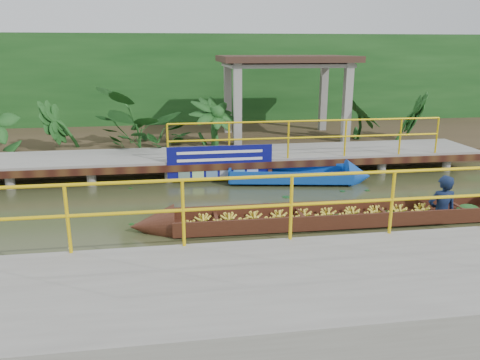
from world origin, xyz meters
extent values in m
plane|color=#303319|center=(0.00, 0.00, 0.00)|extent=(80.00, 80.00, 0.00)
cube|color=#36291B|center=(0.00, 7.50, 0.23)|extent=(30.00, 8.00, 0.45)
cube|color=gray|center=(0.00, 3.50, 0.50)|extent=(16.00, 2.00, 0.15)
cube|color=black|center=(0.00, 2.50, 0.42)|extent=(16.00, 0.12, 0.18)
cylinder|color=yellow|center=(2.75, 2.55, 1.57)|extent=(7.50, 0.05, 0.05)
cylinder|color=yellow|center=(2.75, 2.55, 1.12)|extent=(7.50, 0.05, 0.05)
cylinder|color=yellow|center=(2.75, 2.55, 1.07)|extent=(0.05, 0.05, 1.00)
cylinder|color=gray|center=(-4.00, 2.70, 0.22)|extent=(0.24, 0.24, 0.55)
cylinder|color=gray|center=(-4.00, 4.30, 0.22)|extent=(0.24, 0.24, 0.55)
cylinder|color=gray|center=(-2.00, 2.70, 0.22)|extent=(0.24, 0.24, 0.55)
cylinder|color=gray|center=(-2.00, 4.30, 0.22)|extent=(0.24, 0.24, 0.55)
cylinder|color=gray|center=(0.00, 2.70, 0.22)|extent=(0.24, 0.24, 0.55)
cylinder|color=gray|center=(0.00, 4.30, 0.22)|extent=(0.24, 0.24, 0.55)
cylinder|color=gray|center=(2.00, 2.70, 0.22)|extent=(0.24, 0.24, 0.55)
cylinder|color=gray|center=(2.00, 4.30, 0.22)|extent=(0.24, 0.24, 0.55)
cylinder|color=gray|center=(4.00, 2.70, 0.22)|extent=(0.24, 0.24, 0.55)
cylinder|color=gray|center=(4.00, 4.30, 0.22)|extent=(0.24, 0.24, 0.55)
cylinder|color=gray|center=(6.00, 2.70, 0.22)|extent=(0.24, 0.24, 0.55)
cylinder|color=gray|center=(6.00, 4.30, 0.22)|extent=(0.24, 0.24, 0.55)
cylinder|color=gray|center=(0.00, 2.70, 0.22)|extent=(0.24, 0.24, 0.55)
cube|color=gray|center=(1.00, -4.20, 0.30)|extent=(18.00, 2.40, 0.70)
cylinder|color=yellow|center=(1.00, -3.05, 1.65)|extent=(10.00, 0.05, 0.05)
cylinder|color=yellow|center=(1.00, -3.05, 1.20)|extent=(10.00, 0.05, 0.05)
cylinder|color=yellow|center=(1.00, -3.05, 1.15)|extent=(0.05, 0.05, 1.00)
cube|color=gray|center=(1.20, 5.10, 1.60)|extent=(0.25, 0.25, 2.80)
cube|color=gray|center=(4.80, 5.10, 1.60)|extent=(0.25, 0.25, 2.80)
cube|color=gray|center=(1.20, 7.50, 1.60)|extent=(0.25, 0.25, 2.80)
cube|color=gray|center=(4.80, 7.50, 1.60)|extent=(0.25, 0.25, 2.80)
cube|color=gray|center=(3.00, 6.30, 2.90)|extent=(4.00, 2.60, 0.12)
cube|color=#38251C|center=(3.00, 6.30, 3.10)|extent=(4.40, 3.00, 0.20)
cube|color=#144015|center=(0.00, 10.00, 2.00)|extent=(30.00, 0.80, 4.00)
cube|color=#38190F|center=(2.50, -0.86, 0.05)|extent=(6.93, 0.97, 0.05)
cube|color=#38190F|center=(2.51, -0.43, 0.17)|extent=(6.92, 0.16, 0.29)
cube|color=#38190F|center=(2.49, -1.29, 0.17)|extent=(6.92, 0.16, 0.29)
cone|color=#38190F|center=(-1.35, -0.80, 0.12)|extent=(0.88, 0.84, 0.83)
ellipsoid|color=#144015|center=(5.27, -0.90, 0.14)|extent=(0.49, 0.39, 0.22)
imported|color=#0F1B39|center=(4.66, -0.89, 0.92)|extent=(0.64, 0.44, 1.68)
cube|color=#0E3C9A|center=(2.19, 2.22, 0.11)|extent=(3.31, 1.49, 0.11)
cube|color=#0E3C9A|center=(2.27, 2.69, 0.23)|extent=(3.15, 0.61, 0.32)
cube|color=#0E3C9A|center=(2.11, 1.75, 0.23)|extent=(3.15, 0.61, 0.32)
cube|color=#0E3C9A|center=(0.62, 2.50, 0.23)|extent=(0.23, 0.95, 0.32)
cone|color=#0E3C9A|center=(3.97, 1.91, 0.17)|extent=(0.78, 0.99, 0.89)
cube|color=black|center=(1.66, 2.31, 0.28)|extent=(0.27, 0.96, 0.05)
cube|color=#0C0E63|center=(0.35, 2.48, 0.55)|extent=(2.78, 0.03, 0.87)
cube|color=white|center=(0.35, 2.46, 0.82)|extent=(2.26, 0.01, 0.07)
cube|color=white|center=(0.35, 2.46, 0.62)|extent=(2.26, 0.01, 0.07)
imported|color=#144015|center=(-4.10, 5.30, 1.42)|extent=(1.55, 1.55, 1.93)
imported|color=#144015|center=(-1.60, 5.30, 1.42)|extent=(1.55, 1.55, 1.93)
imported|color=#144015|center=(0.40, 5.30, 1.42)|extent=(1.55, 1.55, 1.93)
imported|color=#144015|center=(5.40, 5.30, 1.42)|extent=(1.55, 1.55, 1.93)
imported|color=#144015|center=(6.90, 5.30, 1.42)|extent=(1.55, 1.55, 1.93)
camera|label=1|loc=(-0.95, -9.45, 3.45)|focal=35.00mm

